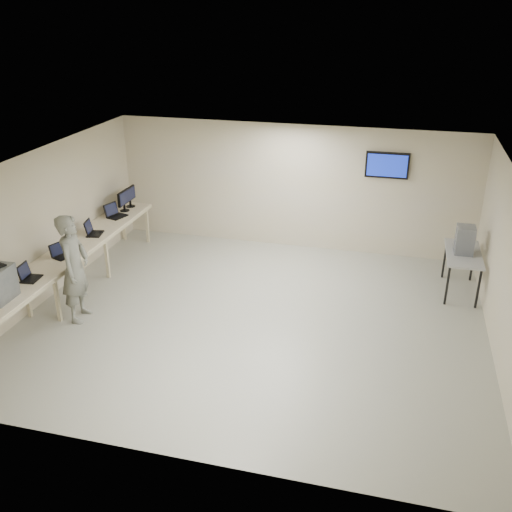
# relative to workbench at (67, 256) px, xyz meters

# --- Properties ---
(room) EXTENTS (8.01, 7.01, 2.81)m
(room) POSITION_rel_workbench_xyz_m (3.62, 0.06, 0.58)
(room) COLOR #989889
(room) RESTS_ON ground
(workbench) EXTENTS (0.76, 6.00, 0.90)m
(workbench) POSITION_rel_workbench_xyz_m (0.00, 0.00, 0.00)
(workbench) COLOR beige
(workbench) RESTS_ON ground
(laptop_0) EXTENTS (0.32, 0.37, 0.27)m
(laptop_0) POSITION_rel_workbench_xyz_m (-0.03, -1.14, 0.14)
(laptop_0) COLOR black
(laptop_0) RESTS_ON workbench
(laptop_1) EXTENTS (0.38, 0.40, 0.26)m
(laptop_1) POSITION_rel_workbench_xyz_m (-0.00, -0.18, 0.14)
(laptop_1) COLOR black
(laptop_1) RESTS_ON workbench
(laptop_2) EXTENTS (0.37, 0.42, 0.29)m
(laptop_2) POSITION_rel_workbench_xyz_m (-0.01, 0.96, 0.15)
(laptop_2) COLOR black
(laptop_2) RESTS_ON workbench
(laptop_3) EXTENTS (0.42, 0.46, 0.30)m
(laptop_3) POSITION_rel_workbench_xyz_m (-0.04, 2.00, 0.15)
(laptop_3) COLOR black
(laptop_3) RESTS_ON workbench
(monitor_near) EXTENTS (0.21, 0.47, 0.46)m
(monitor_near) POSITION_rel_workbench_xyz_m (-0.01, 2.41, 0.35)
(monitor_near) COLOR black
(monitor_near) RESTS_ON workbench
(monitor_far) EXTENTS (0.20, 0.46, 0.46)m
(monitor_far) POSITION_rel_workbench_xyz_m (-0.01, 2.71, 0.35)
(monitor_far) COLOR black
(monitor_far) RESTS_ON workbench
(soldier) EXTENTS (0.56, 0.77, 1.95)m
(soldier) POSITION_rel_workbench_xyz_m (0.59, -0.70, 0.15)
(soldier) COLOR #5C6251
(soldier) RESTS_ON ground
(side_table) EXTENTS (0.64, 1.38, 0.83)m
(side_table) POSITION_rel_workbench_xyz_m (7.19, 2.02, -0.07)
(side_table) COLOR #9A9A9A
(side_table) RESTS_ON ground
(storage_bins) EXTENTS (0.33, 0.37, 0.53)m
(storage_bins) POSITION_rel_workbench_xyz_m (7.17, 2.02, 0.26)
(storage_bins) COLOR gray
(storage_bins) RESTS_ON side_table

